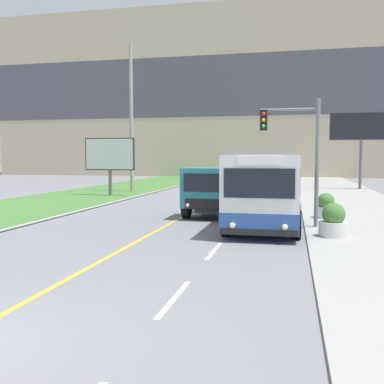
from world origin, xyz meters
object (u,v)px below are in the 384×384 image
(city_bus, at_px, (264,192))
(utility_pole_far, at_px, (131,118))
(billboard_small, at_px, (110,156))
(traffic_light_mast, at_px, (298,146))
(planter_round_near, at_px, (333,222))
(planter_round_second, at_px, (326,207))
(billboard_large, at_px, (361,129))
(car_distant, at_px, (248,181))
(dump_truck, at_px, (215,191))

(city_bus, xyz_separation_m, utility_pole_far, (-11.56, 17.15, 4.43))
(billboard_small, bearing_deg, traffic_light_mast, -43.19)
(planter_round_near, xyz_separation_m, planter_round_second, (0.08, 4.84, -0.02))
(traffic_light_mast, relative_size, billboard_large, 0.77)
(utility_pole_far, height_order, planter_round_second, utility_pole_far)
(planter_round_second, bearing_deg, billboard_small, 146.50)
(car_distant, distance_m, billboard_small, 12.66)
(car_distant, relative_size, billboard_large, 0.66)
(city_bus, height_order, planter_round_second, city_bus)
(billboard_small, bearing_deg, planter_round_second, -33.50)
(car_distant, bearing_deg, dump_truck, -89.42)
(car_distant, bearing_deg, traffic_light_mast, -79.21)
(city_bus, bearing_deg, traffic_light_mast, 36.96)
(city_bus, xyz_separation_m, car_distant, (-2.71, 21.73, -0.80))
(billboard_large, bearing_deg, city_bus, -106.07)
(city_bus, height_order, billboard_large, billboard_large)
(city_bus, xyz_separation_m, planter_round_second, (2.52, 3.69, -0.91))
(city_bus, distance_m, dump_truck, 4.74)
(traffic_light_mast, bearing_deg, billboard_large, 76.29)
(city_bus, bearing_deg, billboard_small, 131.80)
(billboard_large, relative_size, planter_round_near, 5.65)
(billboard_small, height_order, planter_round_second, billboard_small)
(utility_pole_far, height_order, traffic_light_mast, utility_pole_far)
(traffic_light_mast, bearing_deg, planter_round_second, 65.22)
(dump_truck, relative_size, billboard_large, 1.04)
(billboard_small, distance_m, planter_round_near, 20.26)
(dump_truck, bearing_deg, billboard_large, 64.35)
(car_distant, height_order, billboard_large, billboard_large)
(car_distant, relative_size, billboard_small, 1.03)
(billboard_small, bearing_deg, utility_pole_far, 87.30)
(city_bus, xyz_separation_m, billboard_small, (-11.75, 13.14, 1.40))
(utility_pole_far, bearing_deg, billboard_large, 18.25)
(utility_pole_far, xyz_separation_m, traffic_light_mast, (12.81, -16.20, -2.69))
(billboard_small, xyz_separation_m, planter_round_near, (14.19, -14.28, -2.30))
(city_bus, bearing_deg, utility_pole_far, 123.99)
(utility_pole_far, bearing_deg, billboard_small, -92.70)
(dump_truck, xyz_separation_m, billboard_small, (-9.22, 9.15, 1.73))
(car_distant, bearing_deg, planter_round_near, -77.31)
(city_bus, height_order, dump_truck, city_bus)
(planter_round_second, bearing_deg, billboard_large, 77.96)
(dump_truck, height_order, billboard_small, billboard_small)
(city_bus, relative_size, traffic_light_mast, 1.07)
(car_distant, distance_m, planter_round_near, 23.44)
(city_bus, bearing_deg, billboard_large, 73.93)
(traffic_light_mast, relative_size, planter_round_near, 4.34)
(billboard_large, xyz_separation_m, billboard_small, (-18.42, -10.02, -2.22))
(dump_truck, relative_size, planter_round_near, 5.85)
(planter_round_near, distance_m, planter_round_second, 4.84)
(planter_round_second, bearing_deg, dump_truck, 176.59)
(dump_truck, distance_m, utility_pole_far, 16.65)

